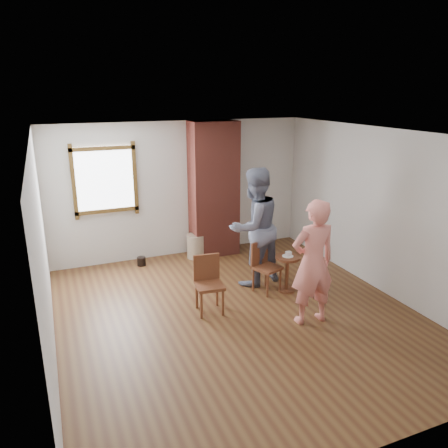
{
  "coord_description": "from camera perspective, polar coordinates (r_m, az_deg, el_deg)",
  "views": [
    {
      "loc": [
        -2.36,
        -5.18,
        3.16
      ],
      "look_at": [
        0.11,
        0.8,
        1.15
      ],
      "focal_mm": 35.0,
      "sensor_mm": 36.0,
      "label": 1
    }
  ],
  "objects": [
    {
      "name": "dining_chair_right",
      "position": [
        7.1,
        5.25,
        -5.2
      ],
      "size": [
        0.49,
        0.49,
        0.82
      ],
      "rotation": [
        0.0,
        0.0,
        0.36
      ],
      "color": "brown",
      "rests_on": "ground"
    },
    {
      "name": "room_shell",
      "position": [
        6.38,
        -0.73,
        5.01
      ],
      "size": [
        5.04,
        5.52,
        2.62
      ],
      "color": "silver",
      "rests_on": "ground"
    },
    {
      "name": "stoneware_crock",
      "position": [
        8.52,
        -3.66,
        -2.88
      ],
      "size": [
        0.47,
        0.47,
        0.47
      ],
      "primitive_type": "cylinder",
      "rotation": [
        0.0,
        0.0,
        0.35
      ],
      "color": "tan",
      "rests_on": "ground"
    },
    {
      "name": "person_pink",
      "position": [
        6.09,
        11.52,
        -4.96
      ],
      "size": [
        0.67,
        0.46,
        1.79
      ],
      "primitive_type": "imported",
      "rotation": [
        0.0,
        0.0,
        3.09
      ],
      "color": "#F7887B",
      "rests_on": "ground"
    },
    {
      "name": "dining_chair_left",
      "position": [
        6.45,
        -2.07,
        -7.38
      ],
      "size": [
        0.44,
        0.44,
        0.84
      ],
      "rotation": [
        0.0,
        0.0,
        -0.11
      ],
      "color": "brown",
      "rests_on": "ground"
    },
    {
      "name": "cake_plate",
      "position": [
        7.06,
        8.33,
        -4.16
      ],
      "size": [
        0.18,
        0.18,
        0.01
      ],
      "primitive_type": "cylinder",
      "color": "white",
      "rests_on": "side_table"
    },
    {
      "name": "ground",
      "position": [
        6.51,
        1.82,
        -11.78
      ],
      "size": [
        5.5,
        5.5,
        0.0
      ],
      "primitive_type": "plane",
      "color": "brown",
      "rests_on": "ground"
    },
    {
      "name": "man",
      "position": [
        7.18,
        3.96,
        -0.4
      ],
      "size": [
        1.12,
        0.97,
        1.97
      ],
      "primitive_type": "imported",
      "rotation": [
        0.0,
        0.0,
        3.4
      ],
      "color": "#151A3B",
      "rests_on": "ground"
    },
    {
      "name": "side_table",
      "position": [
        7.14,
        8.26,
        -5.66
      ],
      "size": [
        0.4,
        0.4,
        0.6
      ],
      "color": "brown",
      "rests_on": "ground"
    },
    {
      "name": "cake_slice",
      "position": [
        7.05,
        8.41,
        -3.89
      ],
      "size": [
        0.08,
        0.07,
        0.06
      ],
      "primitive_type": "cube",
      "color": "white",
      "rests_on": "cake_plate"
    },
    {
      "name": "dark_pot",
      "position": [
        8.31,
        -10.74,
        -4.81
      ],
      "size": [
        0.18,
        0.18,
        0.16
      ],
      "primitive_type": "cylinder",
      "rotation": [
        0.0,
        0.0,
        0.15
      ],
      "color": "black",
      "rests_on": "ground"
    },
    {
      "name": "brick_chimney",
      "position": [
        8.44,
        -1.35,
        4.51
      ],
      "size": [
        0.9,
        0.5,
        2.6
      ],
      "primitive_type": "cube",
      "color": "brown",
      "rests_on": "ground"
    }
  ]
}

